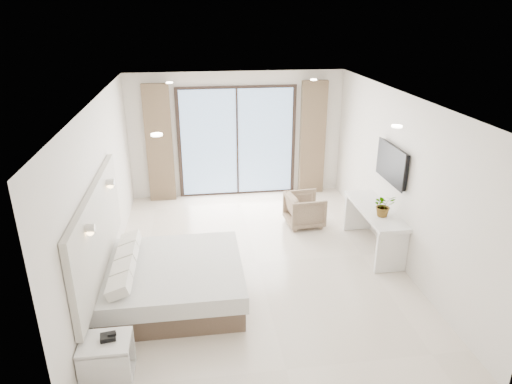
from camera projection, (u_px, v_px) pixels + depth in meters
ground at (257, 263)px, 7.50m from camera, size 6.20×6.20×0.00m
room_shell at (239, 159)px, 7.50m from camera, size 4.62×6.22×2.72m
bed at (172, 281)px, 6.48m from camera, size 1.94×1.85×0.68m
nightstand at (107, 359)px, 5.08m from camera, size 0.56×0.46×0.50m
phone at (108, 337)px, 5.00m from camera, size 0.18×0.15×0.06m
console_desk at (374, 219)px, 7.73m from camera, size 0.53×1.69×0.77m
plant at (384, 208)px, 7.32m from camera, size 0.34×0.38×0.29m
armchair at (305, 208)px, 8.70m from camera, size 0.68×0.71×0.69m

